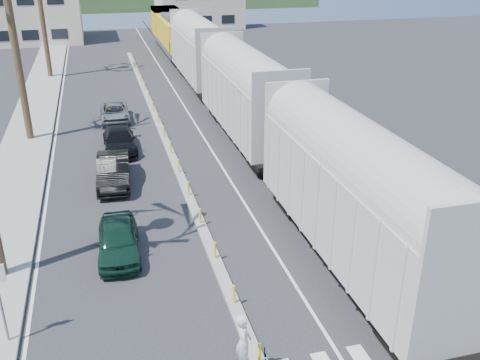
# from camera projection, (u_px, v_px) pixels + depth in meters

# --- Properties ---
(ground) EXTENTS (140.00, 140.00, 0.00)m
(ground) POSITION_uv_depth(u_px,v_px,m) (250.00, 344.00, 16.77)
(ground) COLOR #28282B
(ground) RESTS_ON ground
(sidewalk) EXTENTS (3.00, 90.00, 0.15)m
(sidewalk) POSITION_uv_depth(u_px,v_px,m) (31.00, 125.00, 36.80)
(sidewalk) COLOR gray
(sidewalk) RESTS_ON ground
(rails) EXTENTS (1.56, 100.00, 0.06)m
(rails) POSITION_uv_depth(u_px,v_px,m) (213.00, 101.00, 42.67)
(rails) COLOR black
(rails) RESTS_ON ground
(median) EXTENTS (0.45, 60.00, 0.85)m
(median) POSITION_uv_depth(u_px,v_px,m) (164.00, 138.00, 34.36)
(median) COLOR gray
(median) RESTS_ON ground
(lane_markings) EXTENTS (9.42, 90.00, 0.01)m
(lane_markings) POSITION_uv_depth(u_px,v_px,m) (125.00, 119.00, 38.33)
(lane_markings) COLOR silver
(lane_markings) RESTS_ON ground
(freight_train) EXTENTS (3.00, 60.94, 5.85)m
(freight_train) POSITION_uv_depth(u_px,v_px,m) (224.00, 76.00, 38.02)
(freight_train) COLOR beige
(freight_train) RESTS_ON ground
(car_lead) EXTENTS (1.94, 4.19, 1.39)m
(car_lead) POSITION_uv_depth(u_px,v_px,m) (118.00, 240.00, 21.34)
(car_lead) COLOR #103022
(car_lead) RESTS_ON ground
(car_second) EXTENTS (2.16, 4.81, 1.52)m
(car_second) POSITION_uv_depth(u_px,v_px,m) (114.00, 171.00, 27.67)
(car_second) COLOR black
(car_second) RESTS_ON ground
(car_third) EXTENTS (2.00, 4.67, 1.34)m
(car_third) POSITION_uv_depth(u_px,v_px,m) (119.00, 140.00, 32.21)
(car_third) COLOR black
(car_third) RESTS_ON ground
(car_rear) EXTENTS (1.96, 4.23, 1.17)m
(car_rear) POSITION_uv_depth(u_px,v_px,m) (115.00, 113.00, 37.76)
(car_rear) COLOR #97999C
(car_rear) RESTS_ON ground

